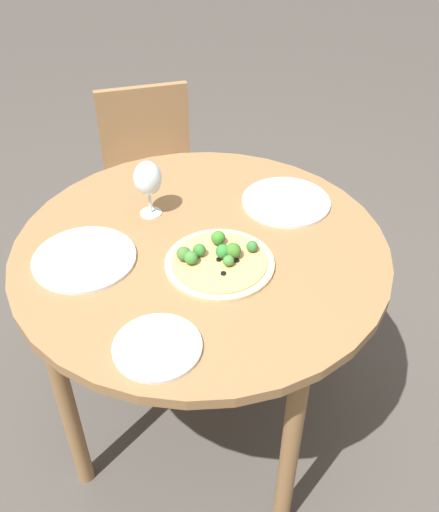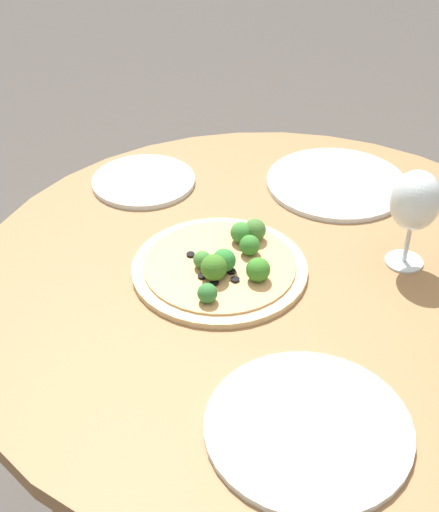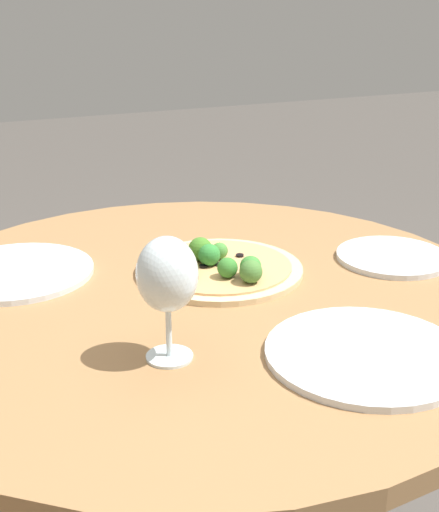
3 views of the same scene
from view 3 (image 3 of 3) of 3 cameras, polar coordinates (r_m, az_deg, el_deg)
name	(u,v)px [view 3 (image 3 of 3)]	position (r m, az deg, el deg)	size (l,w,h in m)	color
dining_table	(197,343)	(1.19, -1.78, -6.94)	(1.03, 1.03, 0.78)	olive
pizza	(218,266)	(1.22, -0.11, -0.82)	(0.29, 0.29, 0.06)	#DBBC89
wine_glass	(167,277)	(0.91, -4.21, -1.66)	(0.08, 0.08, 0.17)	silver
plate_near	(366,354)	(0.98, 11.67, -7.66)	(0.27, 0.27, 0.01)	silver
plate_far	(16,272)	(1.27, -15.99, -1.23)	(0.26, 0.26, 0.01)	silver
plate_side	(392,256)	(1.33, 13.60, -0.02)	(0.20, 0.20, 0.01)	silver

